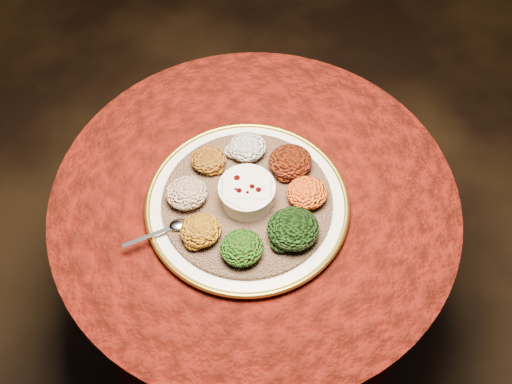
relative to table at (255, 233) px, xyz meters
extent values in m
plane|color=black|center=(0.00, 0.00, -0.55)|extent=(4.00, 4.00, 0.00)
cylinder|color=black|center=(0.00, 0.00, -0.53)|extent=(0.44, 0.44, 0.04)
cylinder|color=black|center=(0.00, 0.00, -0.21)|extent=(0.12, 0.12, 0.68)
cylinder|color=black|center=(0.00, 0.00, 0.15)|extent=(0.80, 0.80, 0.04)
cylinder|color=#460B05|center=(0.00, 0.00, 0.00)|extent=(0.93, 0.93, 0.34)
cylinder|color=#460B05|center=(0.00, 0.00, 0.17)|extent=(0.96, 0.96, 0.01)
cylinder|color=silver|center=(-0.02, -0.03, 0.19)|extent=(0.59, 0.59, 0.02)
torus|color=gold|center=(-0.02, -0.03, 0.20)|extent=(0.47, 0.47, 0.01)
cylinder|color=#8C6346|center=(-0.02, -0.03, 0.20)|extent=(0.47, 0.47, 0.01)
cylinder|color=silver|center=(-0.02, -0.03, 0.23)|extent=(0.12, 0.12, 0.05)
cylinder|color=silver|center=(-0.02, -0.03, 0.26)|extent=(0.13, 0.13, 0.01)
cylinder|color=#580C04|center=(-0.02, -0.03, 0.25)|extent=(0.10, 0.10, 0.01)
ellipsoid|color=silver|center=(-0.19, -0.06, 0.21)|extent=(0.04, 0.03, 0.01)
cube|color=silver|center=(-0.25, -0.07, 0.21)|extent=(0.12, 0.03, 0.00)
ellipsoid|color=beige|center=(0.01, 0.10, 0.23)|extent=(0.09, 0.09, 0.04)
ellipsoid|color=black|center=(0.09, 0.04, 0.23)|extent=(0.10, 0.10, 0.05)
ellipsoid|color=#C88D10|center=(0.11, -0.05, 0.23)|extent=(0.09, 0.09, 0.04)
ellipsoid|color=black|center=(0.05, -0.14, 0.24)|extent=(0.11, 0.11, 0.05)
ellipsoid|color=#972609|center=(-0.07, -0.16, 0.23)|extent=(0.09, 0.09, 0.04)
ellipsoid|color=#9F6B0E|center=(-0.14, -0.09, 0.23)|extent=(0.09, 0.09, 0.04)
ellipsoid|color=maroon|center=(-0.15, 0.01, 0.23)|extent=(0.10, 0.09, 0.05)
ellipsoid|color=#8F4C11|center=(-0.09, 0.09, 0.23)|extent=(0.08, 0.08, 0.04)
camera|label=1|loc=(-0.17, -0.71, 1.30)|focal=40.00mm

